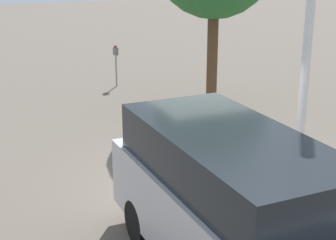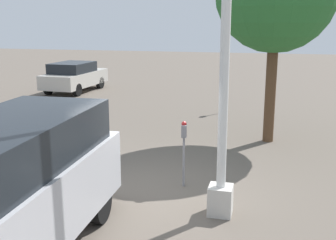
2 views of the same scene
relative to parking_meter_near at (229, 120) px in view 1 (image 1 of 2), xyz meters
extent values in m
plane|color=#60564C|center=(0.36, -0.66, -1.08)|extent=(80.00, 80.00, 0.00)
cylinder|color=gray|center=(0.00, 0.00, -0.52)|extent=(0.05, 0.05, 1.12)
cube|color=slate|center=(0.00, 0.00, 0.18)|extent=(0.22, 0.14, 0.26)
sphere|color=maroon|center=(0.00, 0.00, 0.33)|extent=(0.11, 0.11, 0.11)
cylinder|color=gray|center=(-7.70, -0.08, -0.53)|extent=(0.05, 0.05, 1.09)
cube|color=slate|center=(-7.70, -0.08, 0.14)|extent=(0.22, 0.14, 0.26)
sphere|color=maroon|center=(-7.70, -0.08, 0.29)|extent=(0.11, 0.11, 0.11)
cube|color=beige|center=(1.16, 0.95, -0.80)|extent=(0.44, 0.44, 0.55)
cube|color=#B2B2B7|center=(3.47, -1.87, -0.17)|extent=(4.74, 2.00, 1.10)
cube|color=black|center=(3.36, -1.88, 0.73)|extent=(3.80, 1.82, 0.70)
cylinder|color=black|center=(2.00, -1.11, -0.72)|extent=(0.72, 0.25, 0.71)
cylinder|color=black|center=(2.05, -2.73, -0.72)|extent=(0.72, 0.25, 0.71)
cylinder|color=#513823|center=(-4.09, 1.72, 0.49)|extent=(0.31, 0.31, 3.13)
camera|label=1|loc=(8.90, -5.09, 3.33)|focal=55.00mm
camera|label=2|loc=(8.44, 1.77, 2.45)|focal=45.00mm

